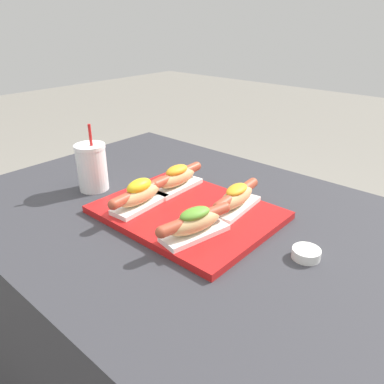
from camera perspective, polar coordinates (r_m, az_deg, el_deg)
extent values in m
cube|color=#333338|center=(1.18, -0.27, -19.59)|extent=(1.24, 0.86, 0.76)
cube|color=red|center=(0.94, -0.80, -3.08)|extent=(0.42, 0.33, 0.02)
cube|color=white|center=(0.96, -7.87, -1.87)|extent=(0.07, 0.16, 0.01)
ellipsoid|color=tan|center=(0.95, -7.97, -0.37)|extent=(0.06, 0.14, 0.04)
cylinder|color=#AD472D|center=(0.94, -8.00, 0.03)|extent=(0.04, 0.18, 0.03)
sphere|color=#AD472D|center=(0.89, -11.93, -1.89)|extent=(0.03, 0.03, 0.03)
sphere|color=#AD472D|center=(1.00, -4.50, 1.73)|extent=(0.03, 0.03, 0.03)
ellipsoid|color=yellow|center=(0.94, -8.06, 0.93)|extent=(0.05, 0.08, 0.03)
cube|color=white|center=(0.83, 0.43, -6.29)|extent=(0.09, 0.17, 0.01)
ellipsoid|color=tan|center=(0.81, 0.44, -4.61)|extent=(0.07, 0.15, 0.04)
cylinder|color=#AD472D|center=(0.81, 0.44, -4.17)|extent=(0.06, 0.18, 0.03)
sphere|color=#AD472D|center=(0.77, -4.72, -6.13)|extent=(0.03, 0.03, 0.03)
sphere|color=#AD472D|center=(0.86, 5.01, -2.39)|extent=(0.03, 0.03, 0.03)
ellipsoid|color=#5B992D|center=(0.80, 0.44, -3.31)|extent=(0.05, 0.08, 0.02)
cube|color=white|center=(1.05, -2.29, 0.82)|extent=(0.07, 0.16, 0.01)
ellipsoid|color=tan|center=(1.04, -2.31, 2.23)|extent=(0.05, 0.14, 0.04)
cylinder|color=#AD472D|center=(1.03, -2.32, 2.60)|extent=(0.03, 0.18, 0.03)
sphere|color=#AD472D|center=(0.97, -5.72, 1.05)|extent=(0.03, 0.03, 0.03)
sphere|color=#AD472D|center=(1.09, 0.72, 3.97)|extent=(0.03, 0.03, 0.03)
ellipsoid|color=gold|center=(1.03, -2.33, 3.33)|extent=(0.04, 0.08, 0.03)
cube|color=white|center=(0.94, 6.68, -2.27)|extent=(0.08, 0.16, 0.01)
ellipsoid|color=tan|center=(0.93, 6.77, -0.74)|extent=(0.06, 0.14, 0.04)
cylinder|color=#AD472D|center=(0.93, 6.79, -0.35)|extent=(0.04, 0.18, 0.03)
sphere|color=#AD472D|center=(0.86, 3.93, -2.41)|extent=(0.03, 0.03, 0.03)
sphere|color=#AD472D|center=(1.00, 9.25, 1.43)|extent=(0.03, 0.03, 0.03)
ellipsoid|color=gold|center=(0.92, 6.83, 0.39)|extent=(0.05, 0.08, 0.02)
cylinder|color=white|center=(0.82, 17.00, -8.96)|extent=(0.06, 0.06, 0.02)
cylinder|color=beige|center=(0.82, 17.06, -8.56)|extent=(0.05, 0.05, 0.01)
cylinder|color=white|center=(1.10, -14.96, 3.41)|extent=(0.08, 0.08, 0.12)
cylinder|color=white|center=(1.08, -15.36, 6.71)|extent=(0.09, 0.09, 0.01)
cylinder|color=red|center=(1.06, -15.25, 8.39)|extent=(0.01, 0.01, 0.06)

